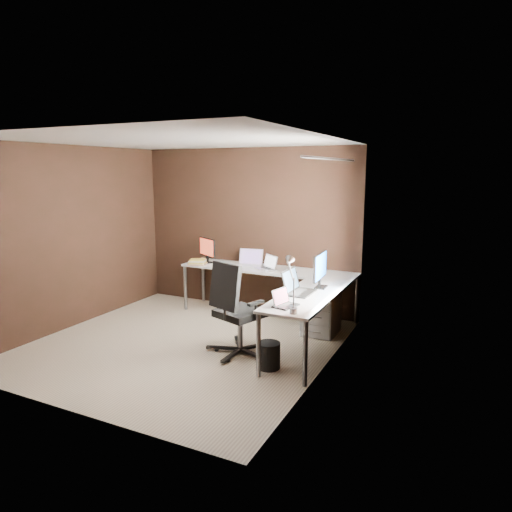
{
  "coord_description": "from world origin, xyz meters",
  "views": [
    {
      "loc": [
        3.18,
        -4.51,
        2.16
      ],
      "look_at": [
        0.56,
        0.95,
        1.02
      ],
      "focal_mm": 32.0,
      "sensor_mm": 36.0,
      "label": 1
    }
  ],
  "objects_px": {
    "monitor_left": "(207,249)",
    "laptop_silver": "(268,266)",
    "laptop_white": "(250,262)",
    "laptop_black_big": "(296,288)",
    "monitor_right": "(320,268)",
    "desk_lamp": "(290,277)",
    "office_chair": "(238,327)",
    "laptop_black_small": "(284,302)",
    "drawer_pedestal": "(321,311)",
    "wastebasket": "(269,355)",
    "book_stack": "(198,262)"
  },
  "relations": [
    {
      "from": "monitor_left",
      "to": "laptop_silver",
      "type": "relative_size",
      "value": 1.04
    },
    {
      "from": "laptop_white",
      "to": "laptop_black_big",
      "type": "height_order",
      "value": "laptop_black_big"
    },
    {
      "from": "monitor_right",
      "to": "desk_lamp",
      "type": "height_order",
      "value": "desk_lamp"
    },
    {
      "from": "laptop_white",
      "to": "office_chair",
      "type": "relative_size",
      "value": 0.36
    },
    {
      "from": "laptop_black_small",
      "to": "laptop_black_big",
      "type": "bearing_deg",
      "value": 19.72
    },
    {
      "from": "monitor_right",
      "to": "laptop_black_small",
      "type": "distance_m",
      "value": 0.95
    },
    {
      "from": "laptop_white",
      "to": "desk_lamp",
      "type": "relative_size",
      "value": 0.71
    },
    {
      "from": "drawer_pedestal",
      "to": "wastebasket",
      "type": "bearing_deg",
      "value": -97.61
    },
    {
      "from": "monitor_right",
      "to": "laptop_silver",
      "type": "xyz_separation_m",
      "value": [
        -1.01,
        0.68,
        -0.2
      ]
    },
    {
      "from": "laptop_black_big",
      "to": "laptop_black_small",
      "type": "height_order",
      "value": "laptop_black_big"
    },
    {
      "from": "laptop_white",
      "to": "laptop_black_small",
      "type": "xyz_separation_m",
      "value": [
        1.26,
        -1.72,
        -0.01
      ]
    },
    {
      "from": "drawer_pedestal",
      "to": "office_chair",
      "type": "height_order",
      "value": "office_chair"
    },
    {
      "from": "laptop_black_small",
      "to": "laptop_white",
      "type": "bearing_deg",
      "value": 48.67
    },
    {
      "from": "laptop_black_big",
      "to": "desk_lamp",
      "type": "bearing_deg",
      "value": -163.65
    },
    {
      "from": "monitor_right",
      "to": "office_chair",
      "type": "xyz_separation_m",
      "value": [
        -0.77,
        -0.73,
        -0.65
      ]
    },
    {
      "from": "laptop_black_small",
      "to": "book_stack",
      "type": "relative_size",
      "value": 1.03
    },
    {
      "from": "book_stack",
      "to": "desk_lamp",
      "type": "height_order",
      "value": "desk_lamp"
    },
    {
      "from": "monitor_right",
      "to": "laptop_white",
      "type": "bearing_deg",
      "value": 56.3
    },
    {
      "from": "monitor_left",
      "to": "office_chair",
      "type": "height_order",
      "value": "office_chair"
    },
    {
      "from": "monitor_right",
      "to": "book_stack",
      "type": "bearing_deg",
      "value": 72.62
    },
    {
      "from": "book_stack",
      "to": "drawer_pedestal",
      "type": "bearing_deg",
      "value": -4.2
    },
    {
      "from": "laptop_silver",
      "to": "laptop_black_big",
      "type": "distance_m",
      "value": 1.33
    },
    {
      "from": "laptop_black_big",
      "to": "desk_lamp",
      "type": "xyz_separation_m",
      "value": [
        0.2,
        -0.7,
        0.3
      ]
    },
    {
      "from": "monitor_right",
      "to": "laptop_black_small",
      "type": "bearing_deg",
      "value": 170.18
    },
    {
      "from": "book_stack",
      "to": "office_chair",
      "type": "height_order",
      "value": "office_chair"
    },
    {
      "from": "monitor_left",
      "to": "office_chair",
      "type": "distance_m",
      "value": 2.06
    },
    {
      "from": "laptop_silver",
      "to": "laptop_black_small",
      "type": "relative_size",
      "value": 1.25
    },
    {
      "from": "laptop_silver",
      "to": "desk_lamp",
      "type": "height_order",
      "value": "desk_lamp"
    },
    {
      "from": "desk_lamp",
      "to": "office_chair",
      "type": "distance_m",
      "value": 1.14
    },
    {
      "from": "drawer_pedestal",
      "to": "book_stack",
      "type": "distance_m",
      "value": 2.1
    },
    {
      "from": "drawer_pedestal",
      "to": "wastebasket",
      "type": "xyz_separation_m",
      "value": [
        -0.18,
        -1.32,
        -0.15
      ]
    },
    {
      "from": "laptop_black_big",
      "to": "desk_lamp",
      "type": "distance_m",
      "value": 0.78
    },
    {
      "from": "laptop_white",
      "to": "book_stack",
      "type": "distance_m",
      "value": 0.81
    },
    {
      "from": "laptop_black_small",
      "to": "book_stack",
      "type": "xyz_separation_m",
      "value": [
        -2.03,
        1.45,
        -0.0
      ]
    },
    {
      "from": "laptop_silver",
      "to": "wastebasket",
      "type": "height_order",
      "value": "laptop_silver"
    },
    {
      "from": "laptop_black_small",
      "to": "book_stack",
      "type": "bearing_deg",
      "value": 66.81
    },
    {
      "from": "monitor_left",
      "to": "wastebasket",
      "type": "xyz_separation_m",
      "value": [
        1.81,
        -1.67,
        -0.8
      ]
    },
    {
      "from": "monitor_right",
      "to": "office_chair",
      "type": "relative_size",
      "value": 0.47
    },
    {
      "from": "monitor_left",
      "to": "desk_lamp",
      "type": "relative_size",
      "value": 0.69
    },
    {
      "from": "wastebasket",
      "to": "monitor_left",
      "type": "bearing_deg",
      "value": 137.34
    },
    {
      "from": "book_stack",
      "to": "laptop_silver",
      "type": "bearing_deg",
      "value": 7.54
    },
    {
      "from": "book_stack",
      "to": "monitor_right",
      "type": "bearing_deg",
      "value": -13.99
    },
    {
      "from": "monitor_left",
      "to": "laptop_black_small",
      "type": "relative_size",
      "value": 1.3
    },
    {
      "from": "drawer_pedestal",
      "to": "laptop_silver",
      "type": "bearing_deg",
      "value": 162.14
    },
    {
      "from": "monitor_left",
      "to": "book_stack",
      "type": "distance_m",
      "value": 0.27
    },
    {
      "from": "laptop_white",
      "to": "drawer_pedestal",
      "type": "bearing_deg",
      "value": -26.96
    },
    {
      "from": "laptop_silver",
      "to": "laptop_black_small",
      "type": "bearing_deg",
      "value": -26.89
    },
    {
      "from": "drawer_pedestal",
      "to": "desk_lamp",
      "type": "height_order",
      "value": "desk_lamp"
    },
    {
      "from": "monitor_left",
      "to": "laptop_black_big",
      "type": "relative_size",
      "value": 0.93
    },
    {
      "from": "laptop_white",
      "to": "laptop_silver",
      "type": "height_order",
      "value": "laptop_white"
    }
  ]
}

